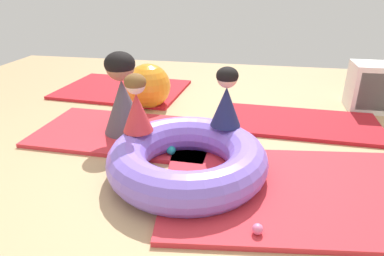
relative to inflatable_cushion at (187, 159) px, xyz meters
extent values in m
plane|color=tan|center=(-0.10, -0.03, -0.16)|extent=(8.00, 8.00, 0.00)
cube|color=#B21923|center=(0.96, 1.25, -0.14)|extent=(1.78, 0.92, 0.04)
cube|color=red|center=(0.80, -0.09, -0.14)|extent=(2.03, 1.45, 0.04)
cube|color=red|center=(-1.35, 2.05, -0.14)|extent=(1.76, 1.33, 0.04)
cube|color=red|center=(-0.78, 0.66, -0.14)|extent=(1.81, 1.04, 0.04)
torus|color=#8466E0|center=(0.00, 0.00, 0.00)|extent=(1.27, 1.27, 0.31)
cone|color=navy|center=(0.26, 0.37, 0.33)|extent=(0.29, 0.29, 0.34)
sphere|color=#DBAD89|center=(0.26, 0.37, 0.57)|extent=(0.17, 0.17, 0.17)
ellipsoid|color=black|center=(0.26, 0.37, 0.59)|extent=(0.18, 0.18, 0.14)
cone|color=red|center=(-0.44, 0.12, 0.32)|extent=(0.32, 0.32, 0.32)
sphere|color=beige|center=(-0.44, 0.12, 0.55)|extent=(0.16, 0.16, 0.16)
ellipsoid|color=brown|center=(-0.44, 0.12, 0.57)|extent=(0.17, 0.17, 0.14)
cone|color=#4C4751|center=(-0.78, 0.66, 0.15)|extent=(0.50, 0.50, 0.54)
sphere|color=#936647|center=(-0.78, 0.66, 0.55)|extent=(0.27, 0.27, 0.27)
ellipsoid|color=black|center=(-0.78, 0.66, 0.58)|extent=(0.29, 0.29, 0.23)
sphere|color=yellow|center=(-0.23, 0.47, -0.06)|extent=(0.11, 0.11, 0.11)
sphere|color=pink|center=(0.56, -0.63, -0.08)|extent=(0.07, 0.07, 0.07)
sphere|color=blue|center=(0.22, -0.42, -0.07)|extent=(0.08, 0.08, 0.08)
sphere|color=teal|center=(-0.20, 0.26, -0.08)|extent=(0.08, 0.08, 0.08)
sphere|color=orange|center=(-0.78, 1.49, 0.11)|extent=(0.54, 0.54, 0.54)
cube|color=white|center=(1.83, 1.90, 0.12)|extent=(0.44, 0.44, 0.56)
cube|color=#2D2D33|center=(1.83, 1.78, 0.12)|extent=(0.34, 0.20, 0.44)
camera|label=1|loc=(0.47, -2.28, 1.31)|focal=31.50mm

